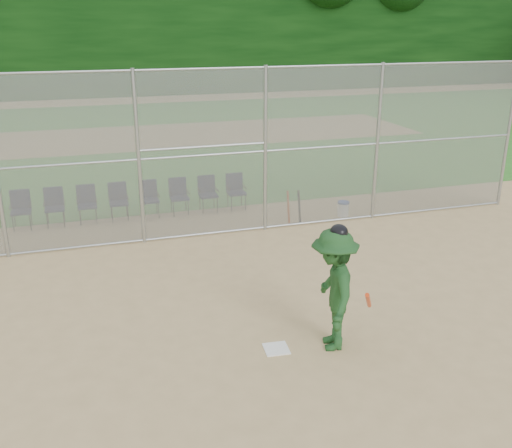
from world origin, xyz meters
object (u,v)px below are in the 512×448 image
object	(u,v)px
water_cooler	(343,209)
chair_0	(21,211)
home_plate	(276,349)
batter_at_plate	(333,289)

from	to	relation	value
water_cooler	chair_0	bearing A→B (deg)	169.86
home_plate	chair_0	world-z (taller)	chair_0
batter_at_plate	chair_0	distance (m)	8.98
home_plate	water_cooler	xyz separation A→B (m)	(3.86, 5.72, 0.19)
home_plate	water_cooler	bearing A→B (deg)	55.98
water_cooler	chair_0	world-z (taller)	chair_0
batter_at_plate	water_cooler	xyz separation A→B (m)	(2.98, 5.87, -0.81)
batter_at_plate	water_cooler	size ratio (longest dim) A/B	5.21
water_cooler	chair_0	size ratio (longest dim) A/B	0.42
home_plate	batter_at_plate	world-z (taller)	batter_at_plate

